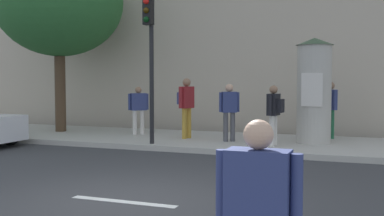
{
  "coord_description": "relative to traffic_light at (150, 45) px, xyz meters",
  "views": [
    {
      "loc": [
        3.64,
        -6.48,
        1.89
      ],
      "look_at": [
        0.38,
        2.0,
        1.36
      ],
      "focal_mm": 44.85,
      "sensor_mm": 36.0,
      "label": 1
    }
  ],
  "objects": [
    {
      "name": "ground_plane",
      "position": [
        2.1,
        -5.24,
        -2.84
      ],
      "size": [
        80.0,
        80.0,
        0.0
      ],
      "primitive_type": "plane",
      "color": "#38383A"
    },
    {
      "name": "sidewalk_curb",
      "position": [
        2.1,
        1.76,
        -2.77
      ],
      "size": [
        36.0,
        4.0,
        0.15
      ],
      "primitive_type": "cube",
      "color": "#B2ADA3",
      "rests_on": "ground_plane"
    },
    {
      "name": "lane_markings",
      "position": [
        2.1,
        -5.24,
        -2.84
      ],
      "size": [
        25.8,
        0.16,
        0.01
      ],
      "color": "silver",
      "rests_on": "ground_plane"
    },
    {
      "name": "traffic_light",
      "position": [
        0.0,
        0.0,
        0.0
      ],
      "size": [
        0.24,
        0.45,
        3.97
      ],
      "color": "black",
      "rests_on": "sidewalk_curb"
    },
    {
      "name": "poster_column",
      "position": [
        4.13,
        1.86,
        -1.22
      ],
      "size": [
        1.03,
        1.03,
        2.91
      ],
      "color": "#B2ADA3",
      "rests_on": "sidewalk_curb"
    },
    {
      "name": "street_tree",
      "position": [
        -4.32,
        1.9,
        1.68
      ],
      "size": [
        4.32,
        4.32,
        6.23
      ],
      "color": "#4C3826",
      "rests_on": "sidewalk_curb"
    },
    {
      "name": "pedestrian_in_dark_shirt",
      "position": [
        4.95,
        -8.33,
        -1.9
      ],
      "size": [
        0.64,
        0.24,
        1.61
      ],
      "color": "#B78C33",
      "rests_on": "ground_plane"
    },
    {
      "name": "pedestrian_with_bag",
      "position": [
        1.85,
        1.34,
        -1.74
      ],
      "size": [
        0.53,
        0.41,
        1.64
      ],
      "color": "#4C4C51",
      "rests_on": "sidewalk_curb"
    },
    {
      "name": "pedestrian_in_red_top",
      "position": [
        3.22,
        0.9,
        -1.73
      ],
      "size": [
        0.42,
        0.64,
        1.61
      ],
      "color": "silver",
      "rests_on": "sidewalk_curb"
    },
    {
      "name": "pedestrian_tallest",
      "position": [
        -1.4,
        2.02,
        -1.79
      ],
      "size": [
        0.53,
        0.52,
        1.54
      ],
      "color": "silver",
      "rests_on": "sidewalk_curb"
    },
    {
      "name": "pedestrian_near_pole",
      "position": [
        4.46,
        3.11,
        -1.7
      ],
      "size": [
        0.42,
        0.49,
        1.7
      ],
      "color": "#1E5938",
      "rests_on": "sidewalk_curb"
    },
    {
      "name": "pedestrian_in_light_jacket",
      "position": [
        0.43,
        1.58,
        -1.6
      ],
      "size": [
        0.46,
        0.63,
        1.8
      ],
      "color": "#B78C33",
      "rests_on": "sidewalk_curb"
    }
  ]
}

